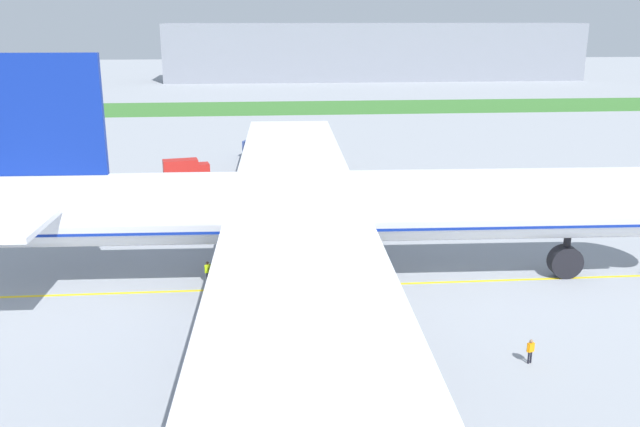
{
  "coord_description": "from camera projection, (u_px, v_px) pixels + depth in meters",
  "views": [
    {
      "loc": [
        -3.98,
        -44.84,
        20.03
      ],
      "look_at": [
        0.94,
        10.94,
        3.82
      ],
      "focal_mm": 38.26,
      "sensor_mm": 36.0,
      "label": 1
    }
  ],
  "objects": [
    {
      "name": "service_truck_baggage_loader",
      "position": [
        186.0,
        169.0,
        85.74
      ],
      "size": [
        5.98,
        3.28,
        2.81
      ],
      "color": "#B21E19",
      "rests_on": "ground"
    },
    {
      "name": "apron_taxi_line",
      "position": [
        316.0,
        287.0,
        52.53
      ],
      "size": [
        280.0,
        0.36,
        0.01
      ],
      "primitive_type": "cube",
      "color": "yellow",
      "rests_on": "ground"
    },
    {
      "name": "ground_crew_wingwalker_starboard",
      "position": [
        208.0,
        270.0,
        53.03
      ],
      "size": [
        0.47,
        0.53,
        1.75
      ],
      "color": "black",
      "rests_on": "ground"
    },
    {
      "name": "ground_plane",
      "position": [
        320.0,
        307.0,
        48.81
      ],
      "size": [
        600.0,
        600.0,
        0.0
      ],
      "primitive_type": "plane",
      "color": "#9399A0",
      "rests_on": "ground"
    },
    {
      "name": "grass_median_strip",
      "position": [
        277.0,
        108.0,
        154.96
      ],
      "size": [
        320.0,
        24.0,
        0.1
      ],
      "primitive_type": "cube",
      "color": "#38722D",
      "rests_on": "ground"
    },
    {
      "name": "ground_crew_marshaller_front",
      "position": [
        531.0,
        349.0,
        40.68
      ],
      "size": [
        0.52,
        0.36,
        1.55
      ],
      "color": "black",
      "rests_on": "ground"
    },
    {
      "name": "ground_crew_wingwalker_port",
      "position": [
        310.0,
        225.0,
        64.63
      ],
      "size": [
        0.5,
        0.46,
        1.68
      ],
      "color": "black",
      "rests_on": "ground"
    },
    {
      "name": "terminal_building",
      "position": [
        374.0,
        52.0,
        222.58
      ],
      "size": [
        134.53,
        20.0,
        18.0
      ],
      "primitive_type": "cube",
      "color": "gray",
      "rests_on": "ground"
    },
    {
      "name": "airliner_foreground",
      "position": [
        317.0,
        209.0,
        51.81
      ],
      "size": [
        59.12,
        94.9,
        17.6
      ],
      "color": "white",
      "rests_on": "ground"
    },
    {
      "name": "service_truck_catering_van",
      "position": [
        261.0,
        148.0,
        100.26
      ],
      "size": [
        5.72,
        3.94,
        2.48
      ],
      "color": "#33478C",
      "rests_on": "ground"
    }
  ]
}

